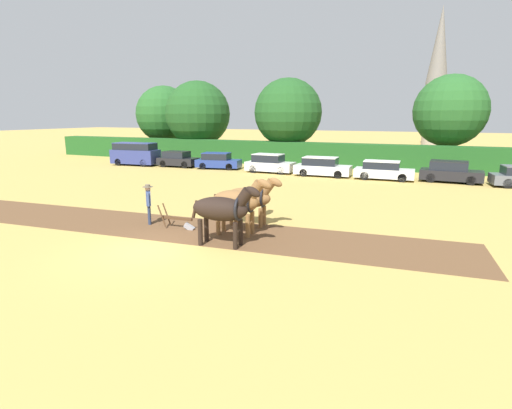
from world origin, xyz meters
TOP-DOWN VIEW (x-y plane):
  - ground_plane at (0.00, 0.00)m, footprint 240.00×240.00m
  - plowed_furrow_strip at (-2.05, 2.76)m, footprint 27.24×5.72m
  - hedgerow at (0.00, 26.61)m, footprint 65.79×1.81m
  - tree_far_left at (-21.32, 30.74)m, footprint 6.90×6.90m
  - tree_left at (-15.55, 29.14)m, footprint 7.35×7.35m
  - tree_center_left at (-4.48, 28.50)m, footprint 6.89×6.89m
  - tree_center at (10.53, 29.46)m, footprint 6.39×6.39m
  - church_spire at (9.27, 62.92)m, footprint 3.37×3.37m
  - draft_horse_lead_left at (2.21, 1.59)m, footprint 2.84×1.11m
  - draft_horse_lead_right at (2.10, 3.07)m, footprint 2.69×1.13m
  - draft_horse_trail_left at (2.00, 4.56)m, footprint 2.78×1.07m
  - plow at (-0.58, 2.87)m, footprint 1.67×0.49m
  - farmer_at_plow at (-2.28, 2.98)m, footprint 0.48×0.56m
  - farmer_beside_team at (1.87, 6.34)m, footprint 0.42×0.58m
  - parked_van at (-17.44, 20.31)m, footprint 4.78×2.29m
  - parked_car_left at (-12.93, 20.94)m, footprint 3.87×1.91m
  - parked_car_center_left at (-8.67, 21.12)m, footprint 4.26×2.37m
  - parked_car_center at (-3.40, 20.71)m, footprint 4.16×1.87m
  - parked_car_center_right at (1.24, 20.47)m, footprint 4.51×1.93m
  - parked_car_right at (6.00, 20.50)m, footprint 4.39×1.82m
  - parked_car_far_right at (10.65, 21.18)m, footprint 4.33×2.08m

SIDE VIEW (x-z plane):
  - ground_plane at x=0.00m, z-range 0.00..0.00m
  - plowed_furrow_strip at x=-2.05m, z-range 0.00..0.01m
  - plow at x=-0.58m, z-range -0.24..0.88m
  - parked_car_right at x=6.00m, z-range -0.02..1.41m
  - parked_car_center_left at x=-8.67m, z-range -0.03..1.45m
  - parked_car_left at x=-12.93m, z-range -0.03..1.45m
  - parked_car_center_right at x=1.24m, z-range -0.03..1.50m
  - parked_car_far_right at x=10.65m, z-range -0.03..1.53m
  - parked_car_center at x=-3.40m, z-range -0.04..1.56m
  - farmer_beside_team at x=1.87m, z-range 0.13..1.76m
  - farmer_at_plow at x=-2.28m, z-range 0.17..1.98m
  - parked_van at x=-17.44m, z-range 0.02..2.23m
  - hedgerow at x=0.00m, z-range 0.00..2.26m
  - draft_horse_trail_left at x=2.00m, z-range 0.13..2.41m
  - draft_horse_lead_right at x=2.10m, z-range 0.16..2.61m
  - draft_horse_lead_left at x=2.21m, z-range 0.20..2.60m
  - tree_far_left at x=-21.32m, z-range 0.74..9.13m
  - tree_left at x=-15.55m, z-range 0.66..9.33m
  - tree_center_left at x=-4.48m, z-range 0.82..9.37m
  - tree_center at x=10.53m, z-range 1.00..9.42m
  - church_spire at x=9.27m, z-range 0.51..22.41m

